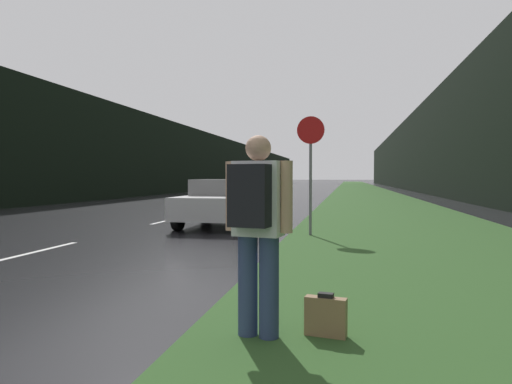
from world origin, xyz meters
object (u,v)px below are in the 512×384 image
object	(u,v)px
stop_sign	(311,163)
suitcase	(326,317)
hitchhiker_with_backpack	(257,223)
car_passing_near	(221,202)

from	to	relation	value
stop_sign	suitcase	xyz separation A→B (m)	(0.72, -7.18, -1.61)
stop_sign	suitcase	world-z (taller)	stop_sign
hitchhiker_with_backpack	car_passing_near	bearing A→B (deg)	117.44
suitcase	car_passing_near	size ratio (longest dim) A/B	0.10
suitcase	car_passing_near	bearing A→B (deg)	121.13
stop_sign	suitcase	size ratio (longest dim) A/B	7.20
hitchhiker_with_backpack	suitcase	size ratio (longest dim) A/B	4.44
hitchhiker_with_backpack	stop_sign	bearing A→B (deg)	100.68
stop_sign	car_passing_near	world-z (taller)	stop_sign
car_passing_near	stop_sign	bearing A→B (deg)	147.67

